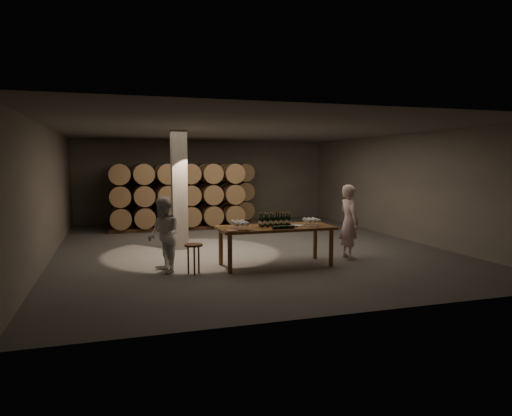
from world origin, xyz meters
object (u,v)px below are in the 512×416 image
object	(u,v)px
plate	(297,226)
notebook_near	(244,230)
tasting_table	(276,231)
bottle_cluster	(275,221)
person_woman	(164,235)
stool	(194,249)
person_man	(349,222)

from	to	relation	value
plate	notebook_near	world-z (taller)	notebook_near
tasting_table	notebook_near	xyz separation A→B (m)	(-0.86, -0.39, 0.12)
bottle_cluster	person_woman	size ratio (longest dim) A/B	0.45
stool	tasting_table	bearing A→B (deg)	6.85
tasting_table	plate	distance (m)	0.52
tasting_table	stool	xyz separation A→B (m)	(-1.91, -0.23, -0.27)
bottle_cluster	person_woman	distance (m)	2.50
notebook_near	person_man	size ratio (longest dim) A/B	0.13
person_man	person_woman	world-z (taller)	person_man
person_woman	bottle_cluster	bearing A→B (deg)	76.60
stool	plate	bearing A→B (deg)	3.92
tasting_table	bottle_cluster	xyz separation A→B (m)	(-0.01, 0.05, 0.21)
tasting_table	notebook_near	distance (m)	0.96
bottle_cluster	tasting_table	bearing A→B (deg)	-82.65
bottle_cluster	notebook_near	distance (m)	0.97
bottle_cluster	plate	size ratio (longest dim) A/B	2.72
person_man	stool	bearing A→B (deg)	95.39
notebook_near	person_man	distance (m)	2.88
plate	stool	size ratio (longest dim) A/B	0.42
bottle_cluster	person_woman	bearing A→B (deg)	179.69
person_man	person_woman	xyz separation A→B (m)	(-4.46, -0.12, -0.10)
person_woman	person_man	bearing A→B (deg)	78.46
notebook_near	person_woman	distance (m)	1.70
notebook_near	stool	distance (m)	1.13
person_man	person_woman	bearing A→B (deg)	90.88
stool	person_man	bearing A→B (deg)	6.06
bottle_cluster	notebook_near	bearing A→B (deg)	-152.80
bottle_cluster	person_man	xyz separation A→B (m)	(1.97, 0.13, -0.11)
person_woman	plate	bearing A→B (deg)	74.52
bottle_cluster	plate	xyz separation A→B (m)	(0.51, -0.11, -0.10)
person_man	notebook_near	bearing A→B (deg)	100.83
notebook_near	person_woman	size ratio (longest dim) A/B	0.14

